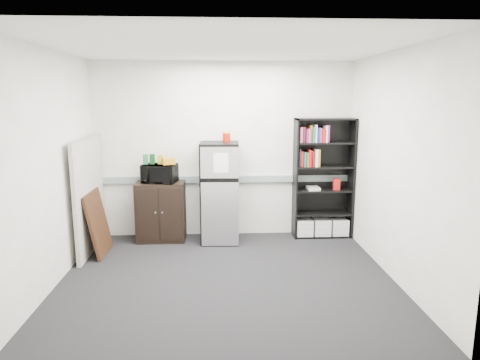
{
  "coord_description": "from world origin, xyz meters",
  "views": [
    {
      "loc": [
        -0.1,
        -4.86,
        2.16
      ],
      "look_at": [
        0.21,
        0.9,
        1.04
      ],
      "focal_mm": 32.0,
      "sensor_mm": 36.0,
      "label": 1
    }
  ],
  "objects_px": {
    "cubicle_partition": "(89,195)",
    "cabinet": "(161,211)",
    "bookshelf": "(323,179)",
    "refrigerator": "(220,192)",
    "microwave": "(160,173)"
  },
  "relations": [
    {
      "from": "refrigerator",
      "to": "cabinet",
      "type": "bearing_deg",
      "value": 177.06
    },
    {
      "from": "bookshelf",
      "to": "cabinet",
      "type": "height_order",
      "value": "bookshelf"
    },
    {
      "from": "bookshelf",
      "to": "microwave",
      "type": "xyz_separation_m",
      "value": [
        -2.5,
        -0.08,
        0.13
      ]
    },
    {
      "from": "bookshelf",
      "to": "cabinet",
      "type": "bearing_deg",
      "value": -178.52
    },
    {
      "from": "cubicle_partition",
      "to": "microwave",
      "type": "distance_m",
      "value": 1.04
    },
    {
      "from": "bookshelf",
      "to": "cabinet",
      "type": "distance_m",
      "value": 2.54
    },
    {
      "from": "cabinet",
      "to": "microwave",
      "type": "height_order",
      "value": "microwave"
    },
    {
      "from": "cubicle_partition",
      "to": "cabinet",
      "type": "height_order",
      "value": "cubicle_partition"
    },
    {
      "from": "cabinet",
      "to": "microwave",
      "type": "distance_m",
      "value": 0.59
    },
    {
      "from": "cubicle_partition",
      "to": "bookshelf",
      "type": "bearing_deg",
      "value": 8.06
    },
    {
      "from": "cubicle_partition",
      "to": "cabinet",
      "type": "xyz_separation_m",
      "value": [
        0.93,
        0.42,
        -0.36
      ]
    },
    {
      "from": "cubicle_partition",
      "to": "refrigerator",
      "type": "relative_size",
      "value": 1.08
    },
    {
      "from": "microwave",
      "to": "bookshelf",
      "type": "bearing_deg",
      "value": 13.47
    },
    {
      "from": "bookshelf",
      "to": "microwave",
      "type": "bearing_deg",
      "value": -178.16
    },
    {
      "from": "cubicle_partition",
      "to": "refrigerator",
      "type": "xyz_separation_m",
      "value": [
        1.83,
        0.34,
        -0.06
      ]
    }
  ]
}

